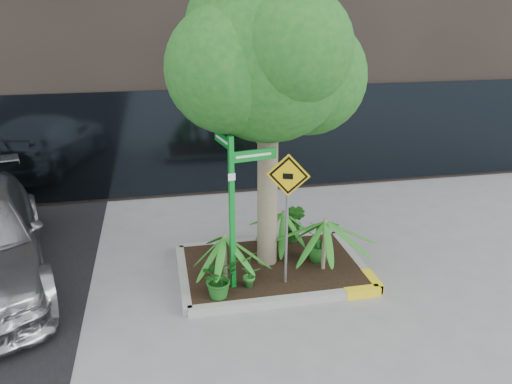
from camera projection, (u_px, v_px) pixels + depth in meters
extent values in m
plane|color=gray|center=(264.00, 281.00, 8.80)|extent=(80.00, 80.00, 0.00)
cube|color=#9E9E99|center=(259.00, 242.00, 10.09)|extent=(3.20, 0.15, 0.15)
cube|color=#9E9E99|center=(287.00, 301.00, 8.07)|extent=(3.20, 0.15, 0.15)
cube|color=#9E9E99|center=(183.00, 277.00, 8.78)|extent=(0.15, 2.20, 0.15)
cube|color=#9E9E99|center=(354.00, 260.00, 9.38)|extent=(0.15, 2.20, 0.15)
cube|color=yellow|center=(362.00, 292.00, 8.32)|extent=(0.60, 0.17, 0.15)
cube|color=black|center=(272.00, 266.00, 9.07)|extent=(3.05, 2.05, 0.06)
cylinder|color=gray|center=(267.00, 184.00, 8.65)|extent=(0.35, 0.35, 3.32)
cylinder|color=gray|center=(275.00, 114.00, 8.24)|extent=(0.63, 0.18, 1.08)
sphere|color=#19571D|center=(269.00, 59.00, 7.91)|extent=(2.65, 2.65, 2.65)
sphere|color=#19571D|center=(308.00, 77.00, 8.47)|extent=(1.99, 1.99, 1.99)
sphere|color=#19571D|center=(229.00, 69.00, 7.62)|extent=(1.99, 1.99, 1.99)
sphere|color=#19571D|center=(294.00, 48.00, 7.26)|extent=(1.77, 1.77, 1.77)
sphere|color=#19571D|center=(242.00, 29.00, 8.20)|extent=(1.88, 1.88, 1.88)
cylinder|color=gray|center=(324.00, 244.00, 8.76)|extent=(0.07, 0.07, 0.98)
cylinder|color=gray|center=(225.00, 257.00, 8.36)|extent=(0.07, 0.07, 0.91)
cylinder|color=gray|center=(283.00, 230.00, 9.54)|extent=(0.07, 0.07, 0.78)
imported|color=#195819|center=(219.00, 278.00, 7.97)|extent=(0.81, 0.81, 0.66)
imported|color=#20661E|center=(319.00, 242.00, 9.06)|extent=(0.59, 0.59, 0.77)
imported|color=#277223|center=(249.00, 268.00, 8.25)|extent=(0.49, 0.49, 0.66)
imported|color=#1F5819|center=(294.00, 222.00, 9.81)|extent=(0.64, 0.64, 0.82)
cube|color=#0C8A26|center=(232.00, 220.00, 7.93)|extent=(0.09, 0.09, 2.73)
cube|color=#0C8A26|center=(254.00, 155.00, 7.70)|extent=(0.75, 0.17, 0.18)
cube|color=#0C8A26|center=(223.00, 140.00, 7.82)|extent=(0.17, 0.75, 0.18)
cube|color=white|center=(254.00, 156.00, 7.69)|extent=(0.58, 0.12, 0.04)
cube|color=white|center=(222.00, 140.00, 7.82)|extent=(0.12, 0.58, 0.04)
cube|color=white|center=(232.00, 177.00, 7.63)|extent=(0.12, 0.03, 0.12)
cylinder|color=slate|center=(287.00, 226.00, 8.15)|extent=(0.08, 0.10, 2.08)
cube|color=yellow|center=(288.00, 175.00, 7.82)|extent=(0.65, 0.29, 0.70)
cube|color=black|center=(288.00, 175.00, 7.80)|extent=(0.57, 0.24, 0.62)
cube|color=yellow|center=(289.00, 176.00, 7.80)|extent=(0.49, 0.21, 0.53)
cube|color=black|center=(288.00, 176.00, 7.80)|extent=(0.15, 0.07, 0.09)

